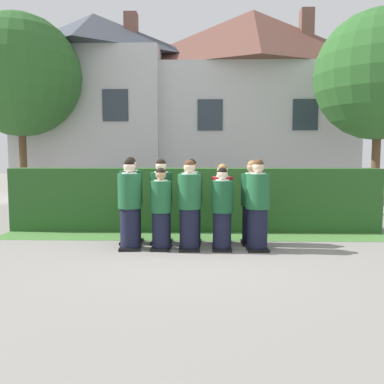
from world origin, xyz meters
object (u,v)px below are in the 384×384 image
at_px(student_rear_row_2, 191,203).
at_px(student_rear_row_4, 252,205).
at_px(student_front_row_4, 258,207).
at_px(student_front_row_2, 189,207).
at_px(student_in_red_blazer, 222,206).
at_px(student_front_row_0, 130,207).
at_px(student_rear_row_0, 131,202).
at_px(student_front_row_1, 161,211).
at_px(student_front_row_3, 222,211).
at_px(student_rear_row_1, 161,203).

relative_size(student_rear_row_2, student_rear_row_4, 1.02).
bearing_deg(student_front_row_4, student_front_row_2, -179.86).
height_order(student_rear_row_2, student_in_red_blazer, student_rear_row_2).
bearing_deg(student_rear_row_4, student_front_row_0, -168.57).
distance_m(student_rear_row_0, student_in_red_blazer, 1.80).
xyz_separation_m(student_front_row_1, student_front_row_3, (1.13, 0.00, 0.00)).
bearing_deg(student_front_row_2, student_rear_row_4, 22.32).
relative_size(student_front_row_3, student_rear_row_4, 0.93).
bearing_deg(student_front_row_0, student_rear_row_4, 11.43).
height_order(student_front_row_2, student_in_red_blazer, student_front_row_2).
xyz_separation_m(student_front_row_2, student_front_row_3, (0.60, -0.00, -0.07)).
distance_m(student_rear_row_1, student_in_red_blazer, 1.20).
bearing_deg(student_front_row_2, student_in_red_blazer, 40.34).
distance_m(student_front_row_1, student_in_red_blazer, 1.27).
bearing_deg(student_rear_row_2, student_front_row_4, -22.63).
xyz_separation_m(student_front_row_0, student_rear_row_2, (1.12, 0.49, 0.00)).
relative_size(student_front_row_3, student_rear_row_1, 0.91).
xyz_separation_m(student_front_row_0, student_front_row_1, (0.58, -0.03, -0.08)).
height_order(student_front_row_1, student_front_row_4, student_front_row_4).
relative_size(student_front_row_0, student_rear_row_4, 1.02).
relative_size(student_front_row_0, student_front_row_1, 1.10).
xyz_separation_m(student_front_row_1, student_rear_row_4, (1.73, 0.50, 0.06)).
bearing_deg(student_front_row_4, student_rear_row_4, 95.46).
height_order(student_front_row_1, student_rear_row_2, student_rear_row_2).
bearing_deg(student_in_red_blazer, student_front_row_0, -163.73).
height_order(student_front_row_3, student_front_row_4, student_front_row_4).
xyz_separation_m(student_front_row_3, student_rear_row_0, (-1.77, 0.53, 0.09)).
bearing_deg(student_front_row_4, student_front_row_3, -179.47).
xyz_separation_m(student_front_row_3, student_front_row_4, (0.65, 0.01, 0.07)).
height_order(student_front_row_1, student_rear_row_1, student_rear_row_1).
height_order(student_front_row_3, student_rear_row_0, student_rear_row_0).
distance_m(student_front_row_4, student_rear_row_0, 2.48).
distance_m(student_front_row_1, student_front_row_2, 0.53).
height_order(student_front_row_1, student_rear_row_4, student_rear_row_4).
distance_m(student_in_red_blazer, student_rear_row_4, 0.58).
bearing_deg(student_rear_row_4, student_in_red_blazer, 176.10).
relative_size(student_front_row_1, student_rear_row_2, 0.91).
xyz_separation_m(student_rear_row_2, student_rear_row_4, (1.19, -0.02, -0.01)).
bearing_deg(student_front_row_4, student_rear_row_2, 157.37).
xyz_separation_m(student_front_row_3, student_in_red_blazer, (0.03, 0.54, 0.03)).
relative_size(student_front_row_0, student_rear_row_2, 1.00).
relative_size(student_front_row_1, student_rear_row_1, 0.91).
bearing_deg(student_front_row_1, student_rear_row_2, 43.88).
height_order(student_front_row_4, student_rear_row_4, student_front_row_4).
height_order(student_front_row_0, student_front_row_1, student_front_row_0).
bearing_deg(student_front_row_3, student_rear_row_4, 39.48).
bearing_deg(student_rear_row_1, student_rear_row_0, 178.23).
bearing_deg(student_front_row_2, student_front_row_4, 0.14).
bearing_deg(student_front_row_1, student_rear_row_0, 140.64).
xyz_separation_m(student_front_row_4, student_rear_row_4, (-0.05, 0.49, -0.01)).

